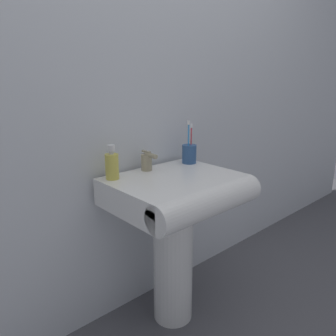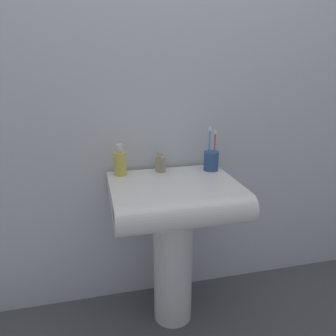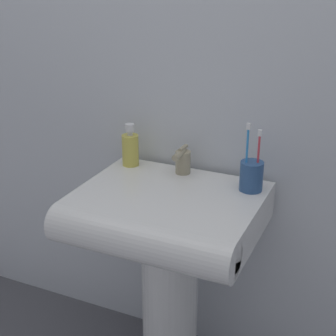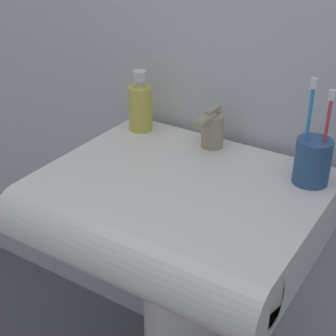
# 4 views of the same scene
# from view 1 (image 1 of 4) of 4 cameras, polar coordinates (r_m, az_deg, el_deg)

# --- Properties ---
(ground_plane) EXTENTS (6.00, 6.00, 0.00)m
(ground_plane) POSITION_cam_1_polar(r_m,az_deg,el_deg) (1.83, 0.83, -24.22)
(ground_plane) COLOR #4C4C51
(ground_plane) RESTS_ON ground
(wall_back) EXTENTS (5.00, 0.05, 2.40)m
(wall_back) POSITION_cam_1_polar(r_m,az_deg,el_deg) (1.61, -5.53, 16.41)
(wall_back) COLOR silver
(wall_back) RESTS_ON ground
(sink_pedestal) EXTENTS (0.19, 0.19, 0.62)m
(sink_pedestal) POSITION_cam_1_polar(r_m,az_deg,el_deg) (1.65, 0.88, -15.94)
(sink_pedestal) COLOR white
(sink_pedestal) RESTS_ON ground
(sink_basin) EXTENTS (0.57, 0.49, 0.12)m
(sink_basin) POSITION_cam_1_polar(r_m,az_deg,el_deg) (1.46, 2.20, -4.18)
(sink_basin) COLOR white
(sink_basin) RESTS_ON sink_pedestal
(faucet) EXTENTS (0.05, 0.10, 0.10)m
(faucet) POSITION_cam_1_polar(r_m,az_deg,el_deg) (1.56, -3.66, 1.21)
(faucet) COLOR tan
(faucet) RESTS_ON sink_basin
(toothbrush_cup) EXTENTS (0.07, 0.07, 0.22)m
(toothbrush_cup) POSITION_cam_1_polar(r_m,az_deg,el_deg) (1.70, 3.72, 2.54)
(toothbrush_cup) COLOR #2D5184
(toothbrush_cup) RESTS_ON sink_basin
(soap_bottle) EXTENTS (0.06, 0.06, 0.15)m
(soap_bottle) POSITION_cam_1_polar(r_m,az_deg,el_deg) (1.45, -9.74, 0.48)
(soap_bottle) COLOR gold
(soap_bottle) RESTS_ON sink_basin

